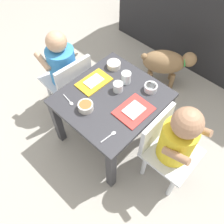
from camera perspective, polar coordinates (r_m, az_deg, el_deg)
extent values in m
plane|color=#9E998E|center=(1.76, 0.00, -5.28)|extent=(7.00, 7.00, 0.00)
cube|color=#232326|center=(2.19, 22.42, 20.32)|extent=(1.60, 0.38, 0.86)
cube|color=#333338|center=(1.43, 0.00, 3.21)|extent=(0.54, 0.58, 0.03)
cube|color=#333338|center=(1.62, -12.59, -2.32)|extent=(0.04, 0.04, 0.40)
cube|color=#333338|center=(1.42, -0.21, -13.40)|extent=(0.04, 0.04, 0.40)
cube|color=#333338|center=(1.82, 0.16, 7.59)|extent=(0.04, 0.04, 0.40)
cube|color=#333338|center=(1.65, 12.36, -0.83)|extent=(0.04, 0.04, 0.40)
cube|color=silver|center=(1.76, -10.85, 7.50)|extent=(0.30, 0.30, 0.02)
cube|color=silver|center=(1.60, -8.82, 8.05)|extent=(0.04, 0.27, 0.22)
cylinder|color=#388CD8|center=(1.67, -11.55, 10.66)|extent=(0.18, 0.18, 0.25)
sphere|color=tan|center=(1.56, -12.90, 15.75)|extent=(0.13, 0.13, 0.13)
cylinder|color=silver|center=(1.95, -9.57, 7.73)|extent=(0.03, 0.03, 0.26)
cylinder|color=silver|center=(1.89, -14.41, 4.67)|extent=(0.03, 0.03, 0.26)
cylinder|color=silver|center=(1.84, -5.87, 4.47)|extent=(0.03, 0.03, 0.26)
cylinder|color=silver|center=(1.77, -10.90, 1.12)|extent=(0.03, 0.03, 0.26)
cylinder|color=tan|center=(1.70, -10.02, 14.66)|extent=(0.15, 0.05, 0.09)
cylinder|color=tan|center=(1.63, -15.86, 11.31)|extent=(0.15, 0.05, 0.09)
cube|color=silver|center=(1.43, 13.80, -9.34)|extent=(0.28, 0.28, 0.02)
cube|color=silver|center=(1.35, 10.37, -3.92)|extent=(0.03, 0.27, 0.22)
cylinder|color=yellow|center=(1.32, 14.89, -6.78)|extent=(0.18, 0.18, 0.24)
sphere|color=#A87A5B|center=(1.17, 17.22, -2.44)|extent=(0.15, 0.15, 0.15)
cylinder|color=silver|center=(1.51, 13.78, -16.51)|extent=(0.03, 0.03, 0.26)
cylinder|color=silver|center=(1.59, 17.84, -11.17)|extent=(0.03, 0.03, 0.26)
cylinder|color=silver|center=(1.53, 7.55, -12.03)|extent=(0.03, 0.03, 0.26)
cylinder|color=silver|center=(1.62, 11.94, -7.10)|extent=(0.03, 0.03, 0.26)
cylinder|color=#A87A5B|center=(1.21, 14.75, -9.86)|extent=(0.15, 0.04, 0.09)
cylinder|color=#A87A5B|center=(1.33, 19.56, -3.75)|extent=(0.15, 0.04, 0.09)
ellipsoid|color=olive|center=(1.96, 11.99, 11.40)|extent=(0.37, 0.33, 0.18)
sphere|color=olive|center=(1.96, 17.64, 11.61)|extent=(0.11, 0.11, 0.11)
sphere|color=black|center=(1.97, 18.71, 11.35)|extent=(0.05, 0.05, 0.05)
torus|color=green|center=(1.96, 16.61, 11.46)|extent=(0.08, 0.09, 0.10)
sphere|color=olive|center=(1.93, 7.55, 12.76)|extent=(0.05, 0.05, 0.05)
cylinder|color=olive|center=(2.03, 13.75, 6.94)|extent=(0.04, 0.04, 0.15)
cylinder|color=olive|center=(2.11, 13.72, 9.04)|extent=(0.04, 0.04, 0.15)
cylinder|color=olive|center=(2.02, 8.74, 7.55)|extent=(0.04, 0.04, 0.15)
cylinder|color=olive|center=(2.09, 8.87, 9.65)|extent=(0.04, 0.04, 0.15)
cube|color=gold|center=(1.49, -4.26, 7.01)|extent=(0.14, 0.21, 0.01)
cube|color=white|center=(1.49, -4.28, 7.22)|extent=(0.08, 0.11, 0.01)
cube|color=red|center=(1.36, 5.13, 0.27)|extent=(0.17, 0.21, 0.01)
cube|color=white|center=(1.35, 5.15, 0.48)|extent=(0.09, 0.11, 0.01)
cylinder|color=white|center=(1.43, 1.42, 5.89)|extent=(0.06, 0.06, 0.06)
cylinder|color=silver|center=(1.44, 1.41, 5.52)|extent=(0.05, 0.05, 0.03)
cylinder|color=white|center=(1.47, 3.30, 8.04)|extent=(0.06, 0.06, 0.07)
cylinder|color=silver|center=(1.49, 3.27, 7.62)|extent=(0.05, 0.05, 0.04)
cylinder|color=silver|center=(1.58, 0.41, 10.99)|extent=(0.09, 0.09, 0.04)
cylinder|color=#B26633|center=(1.57, 0.42, 11.40)|extent=(0.07, 0.07, 0.01)
cylinder|color=silver|center=(1.35, -6.18, 1.27)|extent=(0.09, 0.09, 0.04)
cylinder|color=#B26633|center=(1.34, -6.24, 1.74)|extent=(0.07, 0.07, 0.01)
cylinder|color=white|center=(1.46, 9.03, 5.64)|extent=(0.08, 0.08, 0.04)
cylinder|color=#D84C33|center=(1.44, 9.12, 6.09)|extent=(0.06, 0.06, 0.01)
cylinder|color=silver|center=(1.26, -1.31, -6.16)|extent=(0.02, 0.08, 0.01)
ellipsoid|color=silver|center=(1.27, 0.35, -4.96)|extent=(0.02, 0.03, 0.01)
cylinder|color=silver|center=(1.43, -10.51, 3.15)|extent=(0.08, 0.02, 0.01)
ellipsoid|color=silver|center=(1.40, -9.49, 1.98)|extent=(0.03, 0.02, 0.01)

